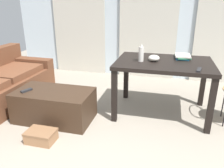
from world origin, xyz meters
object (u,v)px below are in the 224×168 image
Objects in this scene: coffee_table at (54,105)px; tv_remote_on_table at (199,70)px; shoebox at (41,136)px; bottle_near at (141,54)px; bowl at (154,58)px; tv_remote_primary at (26,90)px; craft_table at (164,68)px; book_stack at (182,57)px.

tv_remote_on_table is at bearing 7.42° from coffee_table.
coffee_table reaches higher than shoebox.
bottle_near is at bearing 23.97° from coffee_table.
coffee_table is 6.79× the size of bowl.
bowl is 1.77m from tv_remote_primary.
bottle_near is at bearing -162.02° from bowl.
shoebox is (-1.17, -1.07, -0.75)m from bowl.
craft_table is at bearing 39.88° from shoebox.
tv_remote_on_table is (0.17, -0.55, -0.02)m from book_stack.
tv_remote_on_table is (1.82, 0.24, 0.58)m from coffee_table.
bowl is at bearing -147.56° from book_stack.
tv_remote_on_table is at bearing -19.06° from bottle_near.
bowl is at bearing 163.12° from tv_remote_on_table.
bowl is 0.45× the size of shoebox.
craft_table is 7.51× the size of tv_remote_on_table.
bottle_near reaches higher than craft_table.
craft_table is 0.38m from bottle_near.
bottle_near is (1.10, 0.49, 0.67)m from coffee_table.
craft_table is 0.54m from tv_remote_on_table.
craft_table is at bearing 14.85° from bottle_near.
book_stack is 0.88× the size of shoebox.
craft_table is 8.41× the size of tv_remote_primary.
craft_table is at bearing 153.36° from tv_remote_on_table.
bowl is (1.27, 0.54, 0.61)m from coffee_table.
tv_remote_on_table is (0.55, -0.31, -0.03)m from bowl.
bottle_near reaches higher than bowl.
book_stack is (0.55, 0.30, -0.07)m from bottle_near.
tv_remote_primary is (-1.43, -0.59, -0.45)m from bottle_near.
tv_remote_primary is at bearing -163.59° from coffee_table.
tv_remote_primary is (-1.98, -0.88, -0.37)m from book_stack.
book_stack reaches higher than tv_remote_primary.
tv_remote_on_table is 2.02m from shoebox.
bottle_near is at bearing 45.31° from shoebox.
tv_remote_on_table is (0.72, -0.25, -0.09)m from bottle_near.
bottle_near reaches higher than tv_remote_on_table.
bowl is at bearing 23.19° from coffee_table.
tv_remote_primary reaches higher than coffee_table.
tv_remote_on_table is 1.12× the size of tv_remote_primary.
tv_remote_primary is 0.46× the size of shoebox.
craft_table is 5.70× the size of bottle_near.
shoebox is (-1.55, -1.31, -0.74)m from book_stack.
tv_remote_on_table reaches higher than tv_remote_primary.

